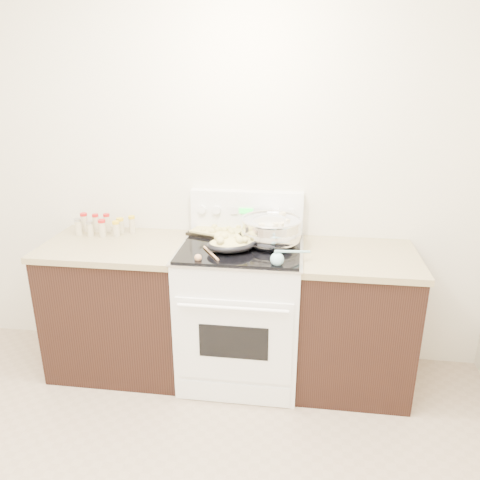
# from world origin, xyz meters

# --- Properties ---
(room_shell) EXTENTS (4.10, 3.60, 2.75)m
(room_shell) POSITION_xyz_m (0.00, 0.00, 1.70)
(room_shell) COLOR silver
(room_shell) RESTS_ON ground
(counter_left) EXTENTS (0.93, 0.67, 0.92)m
(counter_left) POSITION_xyz_m (-0.48, 1.43, 0.46)
(counter_left) COLOR black
(counter_left) RESTS_ON ground
(counter_right) EXTENTS (0.73, 0.67, 0.92)m
(counter_right) POSITION_xyz_m (1.08, 1.43, 0.46)
(counter_right) COLOR black
(counter_right) RESTS_ON ground
(kitchen_range) EXTENTS (0.78, 0.73, 1.22)m
(kitchen_range) POSITION_xyz_m (0.35, 1.42, 0.49)
(kitchen_range) COLOR white
(kitchen_range) RESTS_ON ground
(mixing_bowl) EXTENTS (0.42, 0.42, 0.23)m
(mixing_bowl) POSITION_xyz_m (0.54, 1.47, 1.03)
(mixing_bowl) COLOR silver
(mixing_bowl) RESTS_ON kitchen_range
(roasting_pan) EXTENTS (0.35, 0.29, 0.11)m
(roasting_pan) POSITION_xyz_m (0.30, 1.32, 0.99)
(roasting_pan) COLOR black
(roasting_pan) RESTS_ON kitchen_range
(baking_sheet) EXTENTS (0.42, 0.35, 0.06)m
(baking_sheet) POSITION_xyz_m (0.17, 1.63, 0.96)
(baking_sheet) COLOR black
(baking_sheet) RESTS_ON kitchen_range
(wooden_spoon) EXTENTS (0.15, 0.22, 0.04)m
(wooden_spoon) POSITION_xyz_m (0.15, 1.19, 0.95)
(wooden_spoon) COLOR tan
(wooden_spoon) RESTS_ON kitchen_range
(blue_ladle) EXTENTS (0.23, 0.19, 0.10)m
(blue_ladle) POSITION_xyz_m (0.60, 1.16, 0.98)
(blue_ladle) COLOR #8BC2D0
(blue_ladle) RESTS_ON kitchen_range
(spice_jars) EXTENTS (0.40, 0.15, 0.13)m
(spice_jars) POSITION_xyz_m (-0.63, 1.59, 0.98)
(spice_jars) COLOR #BFB28C
(spice_jars) RESTS_ON counter_left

